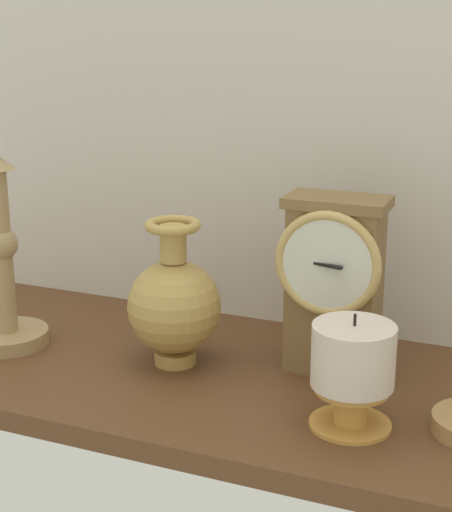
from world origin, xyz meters
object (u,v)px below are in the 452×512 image
object	(u,v)px
mantel_clock	(333,282)
candlestick_tall_left	(1,249)
brass_vase_bulbous	(174,304)
pillar_candle_front	(353,368)

from	to	relation	value
mantel_clock	candlestick_tall_left	distance (cm)	40.28
mantel_clock	brass_vase_bulbous	size ratio (longest dim) A/B	1.18
candlestick_tall_left	brass_vase_bulbous	world-z (taller)	candlestick_tall_left
brass_vase_bulbous	candlestick_tall_left	bearing A→B (deg)	-172.77
brass_vase_bulbous	pillar_candle_front	bearing A→B (deg)	-17.15
candlestick_tall_left	mantel_clock	bearing A→B (deg)	11.16
brass_vase_bulbous	pillar_candle_front	xyz separation A→B (cm)	(23.07, -7.12, -1.16)
mantel_clock	pillar_candle_front	bearing A→B (deg)	-65.64
candlestick_tall_left	pillar_candle_front	size ratio (longest dim) A/B	3.34
mantel_clock	brass_vase_bulbous	bearing A→B (deg)	-164.10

